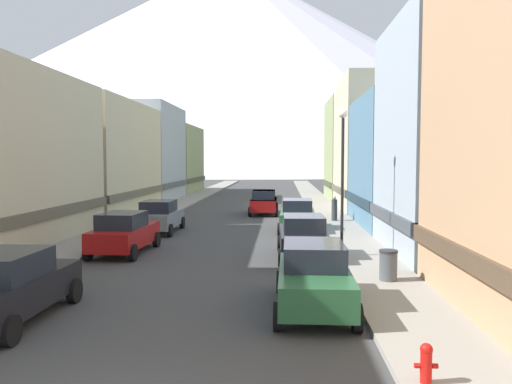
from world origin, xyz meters
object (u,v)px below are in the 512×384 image
car_right_2 (297,215)px  pedestrian_0 (334,209)px  car_driving_1 (264,202)px  car_right_1 (303,237)px  car_driving_0 (264,202)px  streetlamp_right (343,160)px  car_left_0 (9,286)px  fire_hydrant_near (426,362)px  car_left_2 (160,216)px  car_right_0 (314,277)px  car_left_1 (124,233)px  trash_bin_right (388,265)px

car_right_2 → pedestrian_0: (2.45, 3.87, -0.04)m
car_driving_1 → car_right_1: bearing=-82.4°
car_driving_0 → car_driving_1: bearing=-90.0°
car_right_2 → streetlamp_right: size_ratio=0.76×
car_left_0 → pedestrian_0: size_ratio=2.84×
car_driving_1 → fire_hydrant_near: bearing=-82.2°
car_driving_0 → streetlamp_right: (3.75, -16.53, 3.09)m
car_left_2 → car_driving_0: (5.40, 9.53, 0.00)m
car_left_0 → car_right_0: bearing=10.4°
car_left_0 → car_right_2: same height
car_left_2 → car_driving_0: size_ratio=1.00×
car_left_1 → car_right_1: (7.60, -0.71, 0.00)m
car_right_0 → streetlamp_right: 7.76m
trash_bin_right → streetlamp_right: 5.41m
car_driving_0 → trash_bin_right: car_driving_0 is taller
car_left_2 → streetlamp_right: bearing=-37.4°
car_left_2 → pedestrian_0: (10.05, 4.69, -0.04)m
fire_hydrant_near → streetlamp_right: size_ratio=0.12×
car_left_1 → fire_hydrant_near: 15.46m
car_right_2 → car_driving_1: 8.93m
car_left_1 → car_driving_1: 16.63m
car_right_2 → car_driving_0: size_ratio=1.02×
car_left_2 → car_right_1: same height
car_right_2 → car_driving_1: bearing=104.3°
car_left_1 → car_driving_0: 16.68m
car_right_1 → car_right_2: bearing=90.0°
car_left_0 → car_driving_1: 25.41m
fire_hydrant_near → car_driving_0: bearing=97.8°
car_left_0 → car_right_2: bearing=64.8°
car_right_2 → fire_hydrant_near: size_ratio=6.35×
car_left_0 → car_left_1: bearing=90.0°
trash_bin_right → car_right_0: bearing=-132.2°
car_left_0 → car_right_2: (7.60, 16.18, 0.00)m
car_left_0 → streetlamp_right: 12.77m
streetlamp_right → fire_hydrant_near: bearing=-89.5°
car_left_1 → car_right_1: bearing=-5.3°
car_left_1 → trash_bin_right: bearing=-25.7°
car_left_0 → car_driving_0: same height
car_left_2 → car_right_2: size_ratio=0.99×
car_right_0 → car_right_2: size_ratio=0.99×
car_left_1 → car_right_1: 7.64m
car_right_1 → fire_hydrant_near: 11.79m
car_left_0 → car_right_0: size_ratio=1.00×
car_left_1 → car_left_2: same height
car_left_1 → trash_bin_right: (10.15, -4.89, -0.26)m
car_left_2 → car_driving_1: bearing=60.3°
car_right_2 → car_driving_1: (-2.20, 8.65, 0.00)m
fire_hydrant_near → pedestrian_0: (0.80, 23.32, 0.34)m
car_left_2 → trash_bin_right: size_ratio=4.50×
car_left_2 → car_right_1: size_ratio=0.99×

